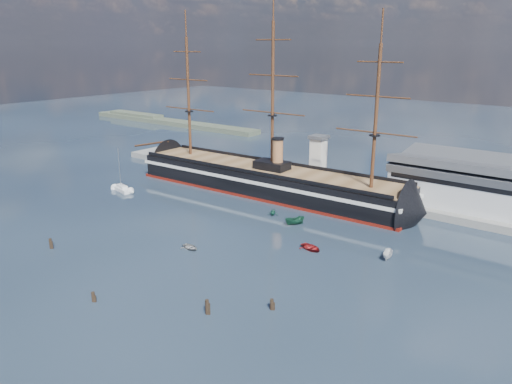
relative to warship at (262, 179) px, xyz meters
The scene contains 15 objects.
ground 22.24m from the warship, 66.12° to the right, with size 600.00×600.00×0.00m, color #17222F.
quay 25.05m from the warship, 40.32° to the left, with size 180.00×18.00×2.00m, color slate.
quay_tower 18.50m from the warship, 47.64° to the left, with size 5.00×5.00×15.00m.
shoreline 150.43m from the warship, 150.09° to the left, with size 120.00×10.00×4.00m.
warship is the anchor object (origin of this frame).
sailboat 43.30m from the warship, 143.46° to the right, with size 8.74×4.34×13.44m.
motorboat_b 47.58m from the warship, 72.44° to the right, with size 2.82×1.13×1.31m, color gray.
motorboat_c 30.49m from the warship, 37.04° to the right, with size 6.34×2.32×2.53m, color #14422C.
motorboat_d 21.98m from the warship, 45.06° to the right, with size 5.12×2.22×1.88m, color #144B38.
motorboat_e 46.21m from the warship, 39.22° to the right, with size 3.33×1.33×1.55m, color maroon.
motorboat_f 56.24m from the warship, 24.54° to the right, with size 5.48×2.01×2.19m, color silver.
piling_near_left 64.86m from the warship, 99.45° to the right, with size 0.64×0.64×3.04m, color black.
piling_near_mid 74.51m from the warship, 76.49° to the right, with size 0.64×0.64×2.54m, color black.
piling_near_right 72.88m from the warship, 60.17° to the right, with size 0.64×0.64×3.39m, color black.
piling_far_right 70.71m from the warship, 51.52° to the right, with size 0.64×0.64×2.69m, color black.
Camera 1 is at (79.59, -57.16, 43.87)m, focal length 35.00 mm.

